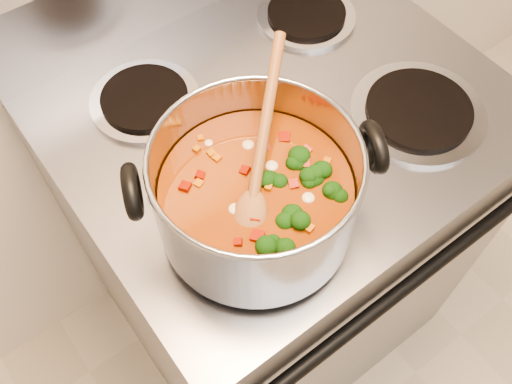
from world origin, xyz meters
The scene contains 4 objects.
electric_range centered at (-0.03, 1.16, 0.47)m, with size 0.75×0.68×1.08m.
stockpot centered at (-0.20, 1.00, 1.01)m, with size 0.34×0.28×0.17m.
wooden_spoon centered at (-0.18, 1.02, 1.05)m, with size 0.22×0.21×0.12m.
cooktop_crumbs centered at (-0.20, 0.94, 0.92)m, with size 0.19×0.34×0.01m.
Camera 1 is at (-0.44, 0.68, 1.66)m, focal length 40.00 mm.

